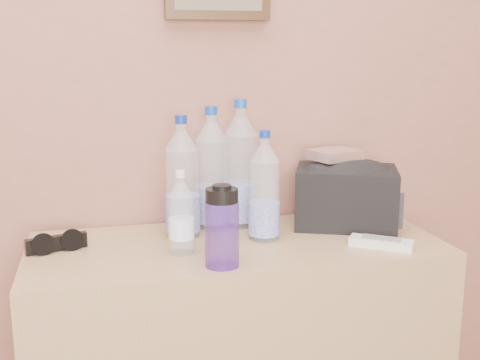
% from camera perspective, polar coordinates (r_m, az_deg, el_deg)
% --- Properties ---
extents(dresser, '(1.10, 0.46, 0.69)m').
position_cam_1_polar(dresser, '(1.76, -0.33, -16.56)').
color(dresser, tan).
rests_on(dresser, ground).
extents(pet_large_a, '(0.09, 0.09, 0.34)m').
position_cam_1_polar(pet_large_a, '(1.65, -5.49, -0.36)').
color(pet_large_a, white).
rests_on(pet_large_a, dresser).
extents(pet_large_b, '(0.10, 0.10, 0.35)m').
position_cam_1_polar(pet_large_b, '(1.73, -2.69, 0.53)').
color(pet_large_b, silver).
rests_on(pet_large_b, dresser).
extents(pet_large_c, '(0.10, 0.10, 0.37)m').
position_cam_1_polar(pet_large_c, '(1.74, 0.06, 0.91)').
color(pet_large_c, silver).
rests_on(pet_large_c, dresser).
extents(pet_large_d, '(0.08, 0.08, 0.30)m').
position_cam_1_polar(pet_large_d, '(1.62, 2.32, -1.12)').
color(pet_large_d, '#A3BAD1').
rests_on(pet_large_d, dresser).
extents(pet_small, '(0.06, 0.06, 0.21)m').
position_cam_1_polar(pet_small, '(1.52, -5.59, -3.55)').
color(pet_small, white).
rests_on(pet_small, dresser).
extents(nalgene_bottle, '(0.08, 0.08, 0.20)m').
position_cam_1_polar(nalgene_bottle, '(1.42, -1.72, -4.43)').
color(nalgene_bottle, '#461F84').
rests_on(nalgene_bottle, dresser).
extents(sunglasses, '(0.17, 0.10, 0.04)m').
position_cam_1_polar(sunglasses, '(1.62, -17.02, -5.76)').
color(sunglasses, black).
rests_on(sunglasses, dresser).
extents(ac_remote, '(0.16, 0.14, 0.02)m').
position_cam_1_polar(ac_remote, '(1.63, 13.24, -5.84)').
color(ac_remote, silver).
rests_on(ac_remote, dresser).
extents(toiletry_bag, '(0.34, 0.30, 0.19)m').
position_cam_1_polar(toiletry_bag, '(1.78, 10.03, -1.23)').
color(toiletry_bag, black).
rests_on(toiletry_bag, dresser).
extents(foil_packet, '(0.16, 0.15, 0.03)m').
position_cam_1_polar(foil_packet, '(1.77, 8.95, 2.41)').
color(foil_packet, white).
rests_on(foil_packet, toiletry_bag).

